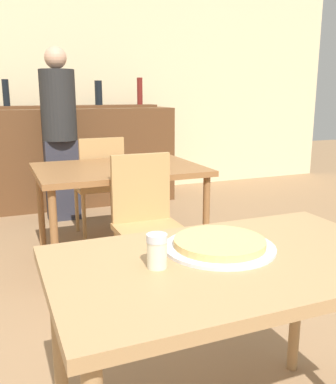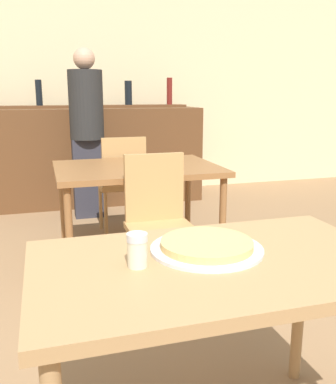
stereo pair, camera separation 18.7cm
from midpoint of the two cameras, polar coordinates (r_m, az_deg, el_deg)
name	(u,v)px [view 1 (the left image)]	position (r m, az deg, el deg)	size (l,w,h in m)	color
wall_back	(49,81)	(5.48, -16.56, 13.97)	(8.00, 0.05, 2.80)	beige
dining_table_near	(231,282)	(1.45, 4.64, -11.90)	(1.18, 0.70, 0.75)	#A87F51
dining_table_far	(119,176)	(3.19, -8.25, 2.05)	(1.19, 0.88, 0.74)	brown
bar_counter	(60,158)	(5.03, -15.30, 4.41)	(2.60, 0.56, 1.10)	brown
bar_back_shelf	(55,102)	(5.12, -15.87, 11.45)	(2.39, 0.24, 0.35)	brown
chair_far_side_front	(147,217)	(2.65, -4.88, -3.33)	(0.40, 0.40, 0.90)	tan
chair_far_side_back	(100,180)	(3.80, -10.46, 1.56)	(0.40, 0.40, 0.90)	tan
pizza_tray	(220,244)	(1.48, 3.40, -7.06)	(0.38, 0.38, 0.04)	silver
cheese_shaker	(157,251)	(1.32, -5.59, -7.87)	(0.06, 0.06, 0.11)	beige
person_standing	(60,129)	(4.40, -15.47, 8.11)	(0.34, 0.34, 1.70)	#2D2D38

